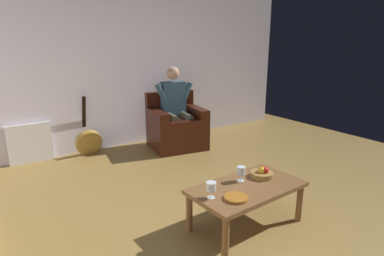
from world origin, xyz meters
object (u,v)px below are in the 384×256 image
armchair (176,128)px  person_seated (176,105)px  coffee_table (247,191)px  wine_glass_near (241,172)px  wine_glass_far (211,187)px  fruit_bowl (262,173)px  decorative_dish (236,198)px  guitar (88,140)px

armchair → person_seated: (-0.00, -0.00, 0.38)m
coffee_table → wine_glass_near: wine_glass_near is taller
person_seated → coffee_table: size_ratio=1.19×
wine_glass_far → fruit_bowl: 0.69m
person_seated → fruit_bowl: 2.38m
armchair → fruit_bowl: size_ratio=4.20×
wine_glass_near → decorative_dish: bearing=42.5°
coffee_table → wine_glass_far: 0.45m
wine_glass_near → fruit_bowl: bearing=169.9°
guitar → decorative_dish: 3.00m
wine_glass_far → armchair: bearing=-114.2°
armchair → guitar: 1.39m
person_seated → wine_glass_far: bearing=74.6°
wine_glass_far → decorative_dish: (-0.17, 0.13, -0.09)m
wine_glass_near → wine_glass_far: bearing=14.9°
armchair → person_seated: bearing=-90.0°
fruit_bowl → decorative_dish: fruit_bowl is taller
wine_glass_near → decorative_dish: wine_glass_near is taller
person_seated → decorative_dish: (0.92, 2.54, -0.28)m
wine_glass_near → wine_glass_far: size_ratio=1.02×
wine_glass_near → coffee_table: bearing=79.4°
armchair → decorative_dish: bearing=79.0°
armchair → wine_glass_far: 2.64m
armchair → wine_glass_far: (1.08, 2.40, 0.18)m
wine_glass_far → decorative_dish: 0.23m
coffee_table → guitar: 2.90m
guitar → armchair: bearing=162.1°
wine_glass_far → decorative_dish: bearing=140.8°
coffee_table → guitar: guitar is taller
armchair → fruit_bowl: (0.40, 2.33, 0.12)m
decorative_dish → wine_glass_far: bearing=-39.2°
person_seated → guitar: person_seated is taller
coffee_table → decorative_dish: bearing=29.0°
armchair → wine_glass_near: 2.38m
armchair → coffee_table: (0.66, 2.40, 0.03)m
guitar → wine_glass_far: 2.85m
coffee_table → wine_glass_near: 0.19m
wine_glass_far → fruit_bowl: bearing=-173.7°
person_seated → wine_glass_far: (1.08, 2.41, -0.20)m
armchair → wine_glass_near: bearing=83.1°
guitar → fruit_bowl: size_ratio=4.67×
coffee_table → wine_glass_far: (0.42, 0.01, 0.16)m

